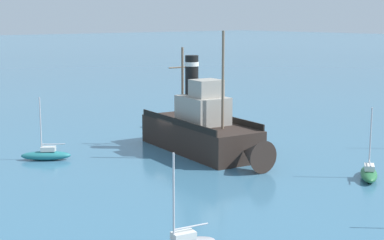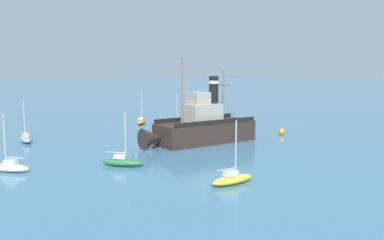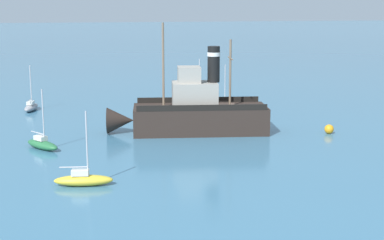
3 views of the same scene
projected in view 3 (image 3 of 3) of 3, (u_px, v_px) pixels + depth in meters
The scene contains 8 objects.
ground_plane at pixel (220, 129), 54.97m from camera, with size 600.00×600.00×0.00m, color teal.
old_tugboat at pixel (193, 113), 53.13m from camera, with size 5.99×14.72×9.90m.
sailboat_grey at pixel (31, 107), 64.18m from camera, with size 3.94×1.83×4.90m.
sailboat_teal at pixel (224, 105), 65.18m from camera, with size 3.72×3.13×4.90m.
sailboat_yellow at pixel (83, 179), 37.90m from camera, with size 1.59×3.91×4.90m.
sailboat_orange at pixel (198, 96), 71.72m from camera, with size 3.43×3.50×4.90m.
sailboat_green at pixel (42, 144), 47.37m from camera, with size 3.71×3.15×4.90m.
mooring_buoy at pixel (329, 129), 52.89m from camera, with size 0.84×0.84×0.84m, color orange.
Camera 3 is at (-52.04, 13.63, 11.65)m, focal length 55.00 mm.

